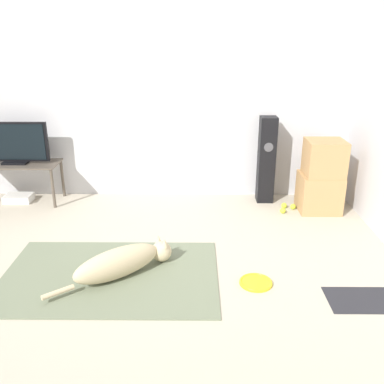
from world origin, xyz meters
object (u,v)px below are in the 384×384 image
object	(u,v)px
dog	(123,262)
game_console	(19,198)
floor_speaker	(266,160)
tennis_ball_by_boxes	(283,211)
tv_stand	(17,168)
frisbee	(256,282)
cardboard_box_lower	(319,193)
tv	(13,143)
cardboard_box_upper	(325,158)
tennis_ball_near_speaker	(293,207)
tennis_ball_loose_on_carpet	(284,205)

from	to	relation	value
dog	game_console	bearing A→B (deg)	132.41
floor_speaker	tennis_ball_by_boxes	xyz separation A→B (m)	(0.16, -0.41, -0.50)
tv_stand	game_console	distance (m)	0.39
frisbee	cardboard_box_lower	bearing A→B (deg)	59.62
tv	tennis_ball_by_boxes	bearing A→B (deg)	-6.31
tv	tennis_ball_by_boxes	size ratio (longest dim) A/B	12.55
dog	cardboard_box_upper	xyz separation A→B (m)	(2.09, 1.48, 0.50)
tv_stand	tennis_ball_near_speaker	bearing A→B (deg)	-3.87
frisbee	cardboard_box_upper	distance (m)	1.97
game_console	cardboard_box_lower	bearing A→B (deg)	-3.84
tennis_ball_by_boxes	tennis_ball_near_speaker	xyz separation A→B (m)	(0.14, 0.12, 0.00)
dog	frisbee	distance (m)	1.14
tv_stand	tennis_ball_by_boxes	size ratio (longest dim) A/B	15.39
cardboard_box_upper	frisbee	bearing A→B (deg)	-120.96
floor_speaker	tennis_ball_near_speaker	bearing A→B (deg)	-43.06
tennis_ball_by_boxes	game_console	bearing A→B (deg)	173.75
dog	tennis_ball_loose_on_carpet	xyz separation A→B (m)	(1.69, 1.55, -0.11)
cardboard_box_upper	tv_stand	world-z (taller)	cardboard_box_upper
tennis_ball_loose_on_carpet	cardboard_box_upper	bearing A→B (deg)	-8.73
frisbee	tennis_ball_by_boxes	xyz separation A→B (m)	(0.51, 1.50, 0.02)
cardboard_box_lower	tennis_ball_by_boxes	xyz separation A→B (m)	(-0.43, -0.11, -0.19)
cardboard_box_lower	floor_speaker	bearing A→B (deg)	153.07
game_console	tennis_ball_by_boxes	bearing A→B (deg)	-6.25
cardboard_box_upper	tennis_ball_near_speaker	xyz separation A→B (m)	(-0.30, 0.03, -0.61)
cardboard_box_lower	tv_stand	bearing A→B (deg)	176.17
frisbee	tennis_ball_loose_on_carpet	size ratio (longest dim) A/B	4.21
tv_stand	tv	distance (m)	0.31
tennis_ball_loose_on_carpet	game_console	size ratio (longest dim) A/B	0.20
tennis_ball_loose_on_carpet	game_console	bearing A→B (deg)	176.60
cardboard_box_upper	tennis_ball_by_boxes	world-z (taller)	cardboard_box_upper
frisbee	cardboard_box_upper	world-z (taller)	cardboard_box_upper
floor_speaker	game_console	distance (m)	3.11
tennis_ball_loose_on_carpet	tennis_ball_by_boxes	bearing A→B (deg)	-105.67
dog	game_console	distance (m)	2.36
cardboard_box_upper	tv_stand	xyz separation A→B (m)	(-3.64, 0.25, -0.21)
tennis_ball_by_boxes	tennis_ball_loose_on_carpet	xyz separation A→B (m)	(0.04, 0.16, 0.00)
tv_stand	tennis_ball_by_boxes	xyz separation A→B (m)	(3.20, -0.35, -0.40)
dog	cardboard_box_upper	world-z (taller)	cardboard_box_upper
frisbee	tennis_ball_by_boxes	bearing A→B (deg)	71.17
frisbee	dog	bearing A→B (deg)	174.18
tennis_ball_near_speaker	floor_speaker	bearing A→B (deg)	136.94
frisbee	tennis_ball_near_speaker	size ratio (longest dim) A/B	4.21
dog	tennis_ball_by_boxes	world-z (taller)	dog
tv_stand	tennis_ball_loose_on_carpet	world-z (taller)	tv_stand
cardboard_box_upper	floor_speaker	xyz separation A→B (m)	(-0.61, 0.31, -0.12)
floor_speaker	tv	world-z (taller)	floor_speaker
game_console	frisbee	bearing A→B (deg)	-34.30
frisbee	tennis_ball_near_speaker	distance (m)	1.75
tv	cardboard_box_lower	bearing A→B (deg)	-3.87
cardboard_box_lower	frisbee	bearing A→B (deg)	-120.38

